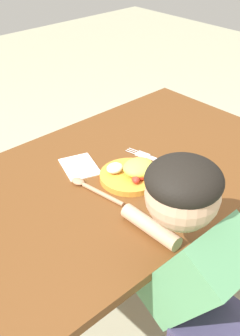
{
  "coord_description": "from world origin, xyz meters",
  "views": [
    {
      "loc": [
        -0.8,
        -0.85,
        1.49
      ],
      "look_at": [
        -0.01,
        -0.01,
        0.72
      ],
      "focal_mm": 43.9,
      "sensor_mm": 36.0,
      "label": 1
    }
  ],
  "objects": [
    {
      "name": "plate",
      "position": [
        -0.01,
        -0.06,
        0.72
      ],
      "size": [
        0.2,
        0.2,
        0.07
      ],
      "color": "gold",
      "rests_on": "dining_table"
    },
    {
      "name": "fork",
      "position": [
        0.13,
        -0.03,
        0.7
      ],
      "size": [
        0.07,
        0.22,
        0.01
      ],
      "rotation": [
        0.0,
        0.0,
        1.78
      ],
      "color": "silver",
      "rests_on": "dining_table"
    },
    {
      "name": "napkin",
      "position": [
        -0.09,
        0.11,
        0.7
      ],
      "size": [
        0.15,
        0.18,
        0.0
      ],
      "primitive_type": "cube",
      "rotation": [
        0.0,
        0.0,
        -0.33
      ],
      "color": "white",
      "rests_on": "dining_table"
    },
    {
      "name": "dining_table",
      "position": [
        0.0,
        0.0,
        0.58
      ],
      "size": [
        1.29,
        0.77,
        0.7
      ],
      "color": "brown",
      "rests_on": "ground_plane"
    },
    {
      "name": "person",
      "position": [
        -0.15,
        -0.47,
        0.54
      ],
      "size": [
        0.22,
        0.42,
        0.98
      ],
      "color": "#403A5C",
      "rests_on": "ground_plane"
    },
    {
      "name": "spoon",
      "position": [
        -0.15,
        -0.02,
        0.7
      ],
      "size": [
        0.05,
        0.21,
        0.02
      ],
      "rotation": [
        0.0,
        0.0,
        1.72
      ],
      "color": "tan",
      "rests_on": "dining_table"
    },
    {
      "name": "ground_plane",
      "position": [
        0.0,
        0.0,
        0.0
      ],
      "size": [
        8.0,
        8.0,
        0.0
      ],
      "primitive_type": "plane",
      "color": "#AEAC8D"
    }
  ]
}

